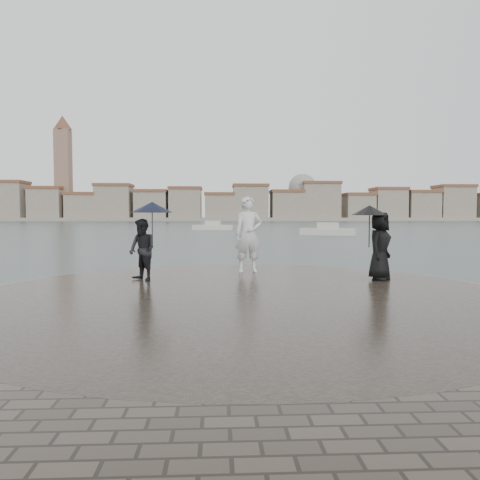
{
  "coord_description": "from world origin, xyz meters",
  "views": [
    {
      "loc": [
        -0.53,
        -6.52,
        2.05
      ],
      "look_at": [
        0.0,
        4.8,
        1.45
      ],
      "focal_mm": 35.0,
      "sensor_mm": 36.0,
      "label": 1
    }
  ],
  "objects": [
    {
      "name": "ground",
      "position": [
        0.0,
        0.0,
        0.0
      ],
      "size": [
        400.0,
        400.0,
        0.0
      ],
      "primitive_type": "plane",
      "color": "#2B3835",
      "rests_on": "ground"
    },
    {
      "name": "kerb_ring",
      "position": [
        0.0,
        3.5,
        0.16
      ],
      "size": [
        12.5,
        12.5,
        0.32
      ],
      "primitive_type": "cylinder",
      "color": "gray",
      "rests_on": "ground"
    },
    {
      "name": "quay_tip",
      "position": [
        0.0,
        3.5,
        0.18
      ],
      "size": [
        11.9,
        11.9,
        0.36
      ],
      "primitive_type": "cylinder",
      "color": "#2D261E",
      "rests_on": "ground"
    },
    {
      "name": "statue",
      "position": [
        0.37,
        7.29,
        1.48
      ],
      "size": [
        0.86,
        0.6,
        2.24
      ],
      "primitive_type": "imported",
      "rotation": [
        0.0,
        0.0,
        0.08
      ],
      "color": "silver",
      "rests_on": "quay_tip"
    },
    {
      "name": "visitor_left",
      "position": [
        -2.42,
        5.68,
        1.5
      ],
      "size": [
        1.29,
        1.14,
        2.04
      ],
      "color": "black",
      "rests_on": "quay_tip"
    },
    {
      "name": "visitor_right",
      "position": [
        3.62,
        5.46,
        1.45
      ],
      "size": [
        1.23,
        1.1,
        1.95
      ],
      "color": "black",
      "rests_on": "quay_tip"
    },
    {
      "name": "far_skyline",
      "position": [
        -6.29,
        160.71,
        5.61
      ],
      "size": [
        260.0,
        20.0,
        37.0
      ],
      "color": "gray",
      "rests_on": "ground"
    },
    {
      "name": "boats",
      "position": [
        4.71,
        49.28,
        0.38
      ],
      "size": [
        17.56,
        20.2,
        1.5
      ],
      "color": "beige",
      "rests_on": "ground"
    }
  ]
}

